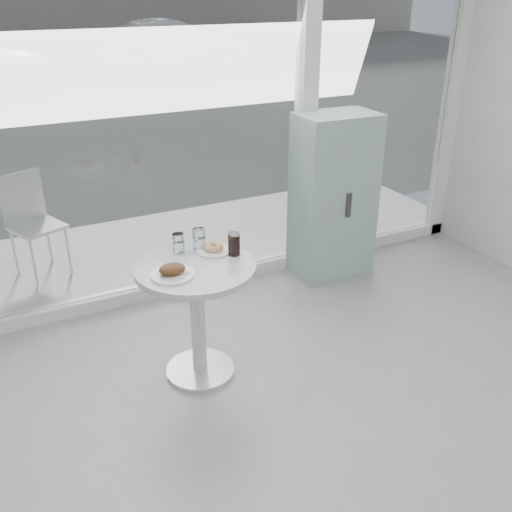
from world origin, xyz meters
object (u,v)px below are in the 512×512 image
main_table (197,298)px  patio_chair (32,218)px  plate_fritter (173,271)px  mint_cabinet (333,197)px  water_tumbler_b (199,240)px  water_tumbler_a (178,244)px  plate_donut (214,249)px  car_silver (174,46)px  cola_glass (234,244)px

main_table → patio_chair: 1.99m
plate_fritter → mint_cabinet: bearing=28.1°
patio_chair → plate_fritter: patio_chair is taller
water_tumbler_b → water_tumbler_a: bearing=174.7°
mint_cabinet → plate_donut: mint_cabinet is taller
main_table → water_tumbler_a: water_tumbler_a is taller
car_silver → water_tumbler_b: bearing=167.6°
car_silver → plate_donut: car_silver is taller
mint_cabinet → patio_chair: (-2.25, 1.02, -0.15)m
main_table → cola_glass: size_ratio=5.43×
plate_fritter → cola_glass: bearing=12.4°
mint_cabinet → cola_glass: mint_cabinet is taller
car_silver → plate_fritter: size_ratio=16.67×
plate_donut → cola_glass: (0.10, -0.09, 0.05)m
patio_chair → plate_donut: 1.97m
main_table → plate_donut: size_ratio=3.73×
patio_chair → water_tumbler_b: 1.87m
plate_donut → water_tumbler_b: size_ratio=1.59×
patio_chair → water_tumbler_a: patio_chair is taller
car_silver → plate_fritter: car_silver is taller
main_table → plate_donut: bearing=35.5°
car_silver → mint_cabinet: bearing=172.8°
patio_chair → car_silver: car_silver is taller
car_silver → water_tumbler_a: 13.57m
patio_chair → main_table: bearing=-90.6°
water_tumbler_b → plate_donut: bearing=-55.6°
patio_chair → cola_glass: 2.10m
cola_glass → water_tumbler_b: bearing=130.6°
car_silver → water_tumbler_b: (-4.33, -12.83, 0.14)m
mint_cabinet → plate_donut: bearing=-150.1°
main_table → plate_fritter: 0.30m
plate_fritter → water_tumbler_a: size_ratio=2.14×
car_silver → cola_glass: (-4.17, -13.01, 0.15)m
patio_chair → plate_fritter: (0.56, -1.93, 0.27)m
water_tumbler_a → water_tumbler_b: bearing=-5.3°
main_table → car_silver: car_silver is taller
plate_fritter → water_tumbler_b: 0.39m
cola_glass → plate_fritter: bearing=-167.6°
water_tumbler_a → cola_glass: cola_glass is taller
car_silver → water_tumbler_a: (-4.46, -12.82, 0.13)m
mint_cabinet → water_tumbler_b: 1.56m
mint_cabinet → water_tumbler_a: size_ratio=11.55×
patio_chair → plate_donut: patio_chair is taller
main_table → car_silver: size_ratio=0.18×
patio_chair → car_silver: 12.31m
plate_fritter → water_tumbler_a: (0.14, 0.29, 0.02)m
water_tumbler_a → plate_donut: bearing=-27.5°
patio_chair → cola_glass: (0.98, -1.83, 0.31)m
plate_donut → main_table: bearing=-144.5°
main_table → water_tumbler_b: (0.11, 0.21, 0.28)m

